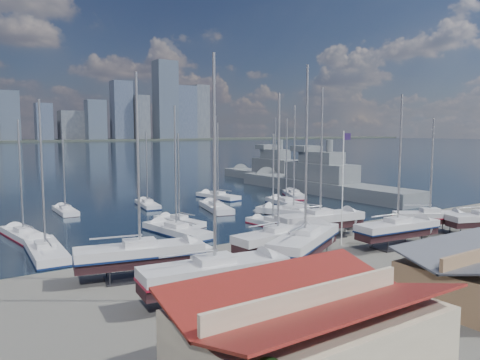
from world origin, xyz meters
TOP-DOWN VIEW (x-y plane):
  - ground at (0.00, -10.00)m, footprint 1400.00×1400.00m
  - shed_red at (-18.00, -26.00)m, footprint 14.70×9.45m
  - sailboat_cradle_0 at (-19.83, -6.47)m, footprint 11.45×5.34m
  - sailboat_cradle_1 at (-17.26, -14.79)m, footprint 11.79×4.51m
  - sailboat_cradle_2 at (-5.87, -8.13)m, footprint 10.34×3.74m
  - sailboat_cradle_3 at (-5.03, -11.24)m, footprint 11.98×8.59m
  - sailboat_cradle_4 at (4.06, -3.81)m, footprint 11.36×4.64m
  - sailboat_cradle_5 at (7.87, -11.97)m, footprint 10.60×3.87m
  - sailboat_cradle_6 at (17.69, -9.34)m, footprint 8.81×6.79m
  - sailboat_moored_0 at (-25.12, 5.89)m, footprint 3.78×11.33m
  - sailboat_moored_1 at (-25.59, 15.74)m, footprint 4.01×10.16m
  - sailboat_moored_2 at (-17.16, 30.57)m, footprint 2.67×8.67m
  - sailboat_moored_3 at (-9.53, 7.35)m, footprint 4.69×11.45m
  - sailboat_moored_4 at (-6.35, 12.91)m, footprint 4.06×8.97m
  - sailboat_moored_5 at (-4.06, 29.28)m, footprint 3.81×9.07m
  - sailboat_moored_6 at (3.42, 4.54)m, footprint 3.23×8.88m
  - sailboat_moored_7 at (3.63, 19.65)m, footprint 5.50×10.94m
  - sailboat_moored_8 at (10.79, 30.78)m, footprint 4.45×10.36m
  - sailboat_moored_9 at (11.07, 9.22)m, footprint 7.61×11.85m
  - sailboat_moored_10 at (16.08, 17.02)m, footprint 4.94×10.84m
  - sailboat_moored_11 at (24.30, 24.53)m, footprint 6.88×9.88m
  - naval_ship_east at (32.95, 26.24)m, footprint 8.20×46.65m
  - naval_ship_west at (39.01, 49.14)m, footprint 6.78×39.24m
  - car_a at (-14.17, -18.35)m, footprint 2.31×4.16m
  - car_b at (0.63, -19.65)m, footprint 4.87×2.63m
  - car_c at (6.84, -19.16)m, footprint 3.24×5.01m
  - car_d at (6.01, -21.27)m, footprint 2.64×5.13m
  - flagpole at (3.61, -7.83)m, footprint 1.13×0.12m

SIDE VIEW (x-z plane):
  - ground at x=0.00m, z-range 0.00..0.00m
  - sailboat_moored_11 at x=24.30m, z-range -6.96..7.57m
  - sailboat_moored_1 at x=-25.59m, z-range -7.08..7.70m
  - sailboat_moored_8 at x=10.79m, z-range -7.19..7.80m
  - sailboat_moored_5 at x=-4.06m, z-range -6.26..6.88m
  - sailboat_moored_6 at x=3.42m, z-range -6.19..6.80m
  - sailboat_moored_10 at x=16.08m, z-range -7.52..8.13m
  - sailboat_moored_3 at x=-9.53m, z-range -8.00..8.61m
  - sailboat_moored_0 at x=-25.12m, z-range -8.04..8.66m
  - sailboat_moored_7 at x=3.63m, z-range -7.64..8.28m
  - sailboat_moored_4 at x=-6.35m, z-range -6.22..6.86m
  - sailboat_moored_2 at x=-17.16m, z-range -6.17..6.82m
  - sailboat_moored_9 at x=11.07m, z-range -8.38..9.03m
  - car_c at x=6.84m, z-range 0.00..1.28m
  - car_a at x=-14.17m, z-range 0.00..1.34m
  - car_d at x=6.01m, z-range 0.00..1.42m
  - car_b at x=0.63m, z-range 0.00..1.52m
  - naval_ship_east at x=32.95m, z-range -7.43..10.76m
  - naval_ship_west at x=39.01m, z-range -7.09..10.43m
  - sailboat_cradle_6 at x=17.69m, z-range -5.22..9.20m
  - sailboat_cradle_2 at x=-5.87m, z-range -6.15..10.35m
  - sailboat_cradle_5 at x=7.87m, z-range -6.24..10.46m
  - sailboat_cradle_0 at x=-19.83m, z-range -6.70..11.01m
  - sailboat_cradle_4 at x=4.06m, z-range -6.75..11.10m
  - sailboat_cradle_1 at x=-17.26m, z-range -7.00..11.39m
  - sailboat_cradle_3 at x=-5.03m, z-range -7.23..11.67m
  - shed_red at x=-18.00m, z-range 0.07..4.57m
  - flagpole at x=3.61m, z-range 1.03..13.85m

